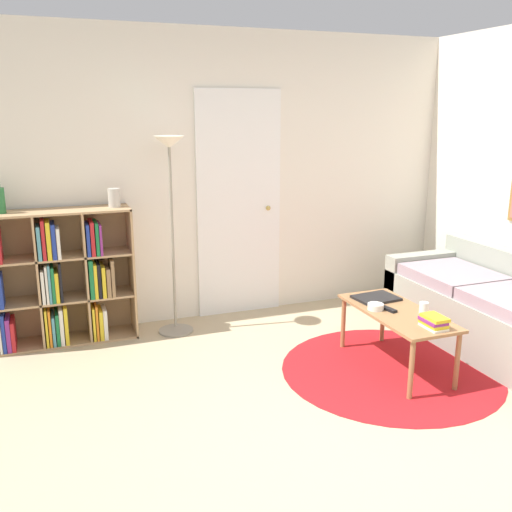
{
  "coord_description": "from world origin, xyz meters",
  "views": [
    {
      "loc": [
        -1.5,
        -2.44,
        1.91
      ],
      "look_at": [
        -0.07,
        1.4,
        0.85
      ],
      "focal_mm": 40.0,
      "sensor_mm": 36.0,
      "label": 1
    }
  ],
  "objects_px": {
    "coffee_table": "(397,317)",
    "bowl": "(376,307)",
    "couch": "(496,312)",
    "vase_on_shelf": "(114,198)",
    "floor_lamp": "(171,184)",
    "bottle_middle": "(0,200)",
    "cup": "(424,308)",
    "laptop": "(376,298)",
    "bookshelf": "(58,280)"
  },
  "relations": [
    {
      "from": "coffee_table",
      "to": "bowl",
      "type": "bearing_deg",
      "value": 150.56
    },
    {
      "from": "couch",
      "to": "vase_on_shelf",
      "type": "height_order",
      "value": "vase_on_shelf"
    },
    {
      "from": "floor_lamp",
      "to": "vase_on_shelf",
      "type": "bearing_deg",
      "value": 165.19
    },
    {
      "from": "coffee_table",
      "to": "bottle_middle",
      "type": "relative_size",
      "value": 4.02
    },
    {
      "from": "cup",
      "to": "coffee_table",
      "type": "bearing_deg",
      "value": 140.21
    },
    {
      "from": "couch",
      "to": "laptop",
      "type": "xyz_separation_m",
      "value": [
        -1.03,
        0.2,
        0.18
      ]
    },
    {
      "from": "bookshelf",
      "to": "vase_on_shelf",
      "type": "distance_m",
      "value": 0.82
    },
    {
      "from": "couch",
      "to": "coffee_table",
      "type": "height_order",
      "value": "couch"
    },
    {
      "from": "bowl",
      "to": "cup",
      "type": "distance_m",
      "value": 0.35
    },
    {
      "from": "floor_lamp",
      "to": "coffee_table",
      "type": "xyz_separation_m",
      "value": [
        1.4,
        -1.29,
        -0.9
      ]
    },
    {
      "from": "floor_lamp",
      "to": "laptop",
      "type": "xyz_separation_m",
      "value": [
        1.4,
        -1.0,
        -0.84
      ]
    },
    {
      "from": "laptop",
      "to": "floor_lamp",
      "type": "bearing_deg",
      "value": 144.37
    },
    {
      "from": "cup",
      "to": "bottle_middle",
      "type": "relative_size",
      "value": 0.35
    },
    {
      "from": "bookshelf",
      "to": "cup",
      "type": "height_order",
      "value": "bookshelf"
    },
    {
      "from": "floor_lamp",
      "to": "vase_on_shelf",
      "type": "height_order",
      "value": "floor_lamp"
    },
    {
      "from": "laptop",
      "to": "bowl",
      "type": "xyz_separation_m",
      "value": [
        -0.14,
        -0.21,
        0.01
      ]
    },
    {
      "from": "coffee_table",
      "to": "bottle_middle",
      "type": "height_order",
      "value": "bottle_middle"
    },
    {
      "from": "couch",
      "to": "bottle_middle",
      "type": "bearing_deg",
      "value": 160.56
    },
    {
      "from": "coffee_table",
      "to": "bowl",
      "type": "relative_size",
      "value": 8.44
    },
    {
      "from": "bookshelf",
      "to": "floor_lamp",
      "type": "relative_size",
      "value": 0.68
    },
    {
      "from": "couch",
      "to": "vase_on_shelf",
      "type": "bearing_deg",
      "value": 155.34
    },
    {
      "from": "bottle_middle",
      "to": "bowl",
      "type": "bearing_deg",
      "value": -27.29
    },
    {
      "from": "bottle_middle",
      "to": "vase_on_shelf",
      "type": "bearing_deg",
      "value": -0.02
    },
    {
      "from": "laptop",
      "to": "bowl",
      "type": "height_order",
      "value": "bowl"
    },
    {
      "from": "laptop",
      "to": "bottle_middle",
      "type": "relative_size",
      "value": 1.39
    },
    {
      "from": "coffee_table",
      "to": "vase_on_shelf",
      "type": "bearing_deg",
      "value": 142.74
    },
    {
      "from": "couch",
      "to": "laptop",
      "type": "height_order",
      "value": "couch"
    },
    {
      "from": "cup",
      "to": "vase_on_shelf",
      "type": "distance_m",
      "value": 2.61
    },
    {
      "from": "laptop",
      "to": "bowl",
      "type": "bearing_deg",
      "value": -122.96
    },
    {
      "from": "coffee_table",
      "to": "bowl",
      "type": "xyz_separation_m",
      "value": [
        -0.14,
        0.08,
        0.08
      ]
    },
    {
      "from": "coffee_table",
      "to": "couch",
      "type": "bearing_deg",
      "value": 4.88
    },
    {
      "from": "floor_lamp",
      "to": "bookshelf",
      "type": "bearing_deg",
      "value": 172.76
    },
    {
      "from": "laptop",
      "to": "vase_on_shelf",
      "type": "relative_size",
      "value": 2.26
    },
    {
      "from": "bottle_middle",
      "to": "vase_on_shelf",
      "type": "xyz_separation_m",
      "value": [
        0.87,
        -0.0,
        -0.03
      ]
    },
    {
      "from": "floor_lamp",
      "to": "bowl",
      "type": "xyz_separation_m",
      "value": [
        1.26,
        -1.21,
        -0.83
      ]
    },
    {
      "from": "cup",
      "to": "vase_on_shelf",
      "type": "bearing_deg",
      "value": 142.55
    },
    {
      "from": "vase_on_shelf",
      "to": "bowl",
      "type": "bearing_deg",
      "value": -37.84
    },
    {
      "from": "couch",
      "to": "laptop",
      "type": "bearing_deg",
      "value": 168.96
    },
    {
      "from": "bookshelf",
      "to": "floor_lamp",
      "type": "xyz_separation_m",
      "value": [
        0.94,
        -0.12,
        0.76
      ]
    },
    {
      "from": "coffee_table",
      "to": "vase_on_shelf",
      "type": "xyz_separation_m",
      "value": [
        -1.85,
        1.41,
        0.8
      ]
    },
    {
      "from": "couch",
      "to": "floor_lamp",
      "type": "bearing_deg",
      "value": 153.66
    },
    {
      "from": "vase_on_shelf",
      "to": "couch",
      "type": "bearing_deg",
      "value": -24.66
    },
    {
      "from": "coffee_table",
      "to": "laptop",
      "type": "distance_m",
      "value": 0.3
    },
    {
      "from": "bottle_middle",
      "to": "vase_on_shelf",
      "type": "relative_size",
      "value": 1.63
    },
    {
      "from": "vase_on_shelf",
      "to": "bookshelf",
      "type": "bearing_deg",
      "value": 179.92
    },
    {
      "from": "bookshelf",
      "to": "bottle_middle",
      "type": "relative_size",
      "value": 4.58
    },
    {
      "from": "laptop",
      "to": "bowl",
      "type": "distance_m",
      "value": 0.25
    },
    {
      "from": "floor_lamp",
      "to": "couch",
      "type": "xyz_separation_m",
      "value": [
        2.43,
        -1.2,
        -1.02
      ]
    },
    {
      "from": "laptop",
      "to": "vase_on_shelf",
      "type": "height_order",
      "value": "vase_on_shelf"
    },
    {
      "from": "coffee_table",
      "to": "bookshelf",
      "type": "bearing_deg",
      "value": 148.99
    }
  ]
}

